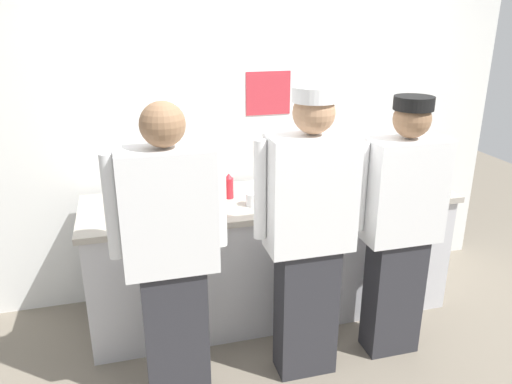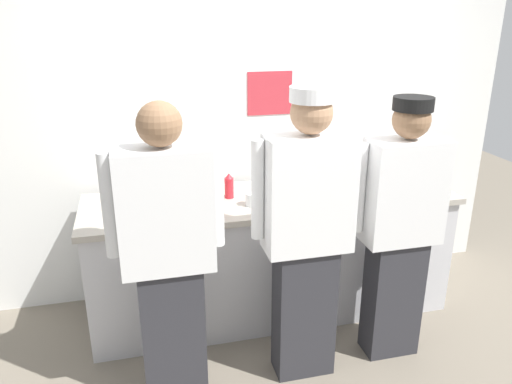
{
  "view_description": "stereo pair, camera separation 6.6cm",
  "coord_description": "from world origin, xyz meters",
  "px_view_note": "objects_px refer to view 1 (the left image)",
  "views": [
    {
      "loc": [
        -0.95,
        -2.7,
        2.12
      ],
      "look_at": [
        -0.12,
        0.35,
        0.96
      ],
      "focal_mm": 34.93,
      "sensor_mm": 36.0,
      "label": 1
    },
    {
      "loc": [
        -0.89,
        -2.72,
        2.12
      ],
      "look_at": [
        -0.12,
        0.35,
        0.96
      ],
      "focal_mm": 34.93,
      "sensor_mm": 36.0,
      "label": 2
    }
  ],
  "objects_px": {
    "chef_far_right": "(400,224)",
    "sheet_tray": "(345,189)",
    "squeeze_bottle_spare": "(271,192)",
    "deli_cup": "(252,199)",
    "plate_stack_rear": "(298,188)",
    "mixing_bowl_steel": "(392,179)",
    "squeeze_bottle_secondary": "(189,187)",
    "squeeze_bottle_primary": "(229,186)",
    "ramekin_red_sauce": "(148,213)",
    "chef_center": "(309,231)",
    "ramekin_yellow_sauce": "(299,198)",
    "plate_stack_front": "(165,195)",
    "chef_near_left": "(171,254)",
    "ramekin_orange_sauce": "(135,195)"
  },
  "relations": [
    {
      "from": "ramekin_yellow_sauce",
      "to": "squeeze_bottle_primary",
      "type": "bearing_deg",
      "value": 157.9
    },
    {
      "from": "chef_far_right",
      "to": "mixing_bowl_steel",
      "type": "bearing_deg",
      "value": 64.62
    },
    {
      "from": "chef_near_left",
      "to": "deli_cup",
      "type": "relative_size",
      "value": 19.04
    },
    {
      "from": "chef_far_right",
      "to": "plate_stack_rear",
      "type": "distance_m",
      "value": 0.81
    },
    {
      "from": "plate_stack_front",
      "to": "ramekin_yellow_sauce",
      "type": "relative_size",
      "value": 2.01
    },
    {
      "from": "plate_stack_front",
      "to": "sheet_tray",
      "type": "height_order",
      "value": "plate_stack_front"
    },
    {
      "from": "chef_near_left",
      "to": "mixing_bowl_steel",
      "type": "height_order",
      "value": "chef_near_left"
    },
    {
      "from": "chef_center",
      "to": "deli_cup",
      "type": "xyz_separation_m",
      "value": [
        -0.18,
        0.56,
        0.0
      ]
    },
    {
      "from": "plate_stack_rear",
      "to": "squeeze_bottle_primary",
      "type": "bearing_deg",
      "value": 179.24
    },
    {
      "from": "ramekin_orange_sauce",
      "to": "deli_cup",
      "type": "xyz_separation_m",
      "value": [
        0.75,
        -0.33,
        0.02
      ]
    },
    {
      "from": "squeeze_bottle_primary",
      "to": "ramekin_yellow_sauce",
      "type": "xyz_separation_m",
      "value": [
        0.45,
        -0.18,
        -0.06
      ]
    },
    {
      "from": "mixing_bowl_steel",
      "to": "ramekin_red_sauce",
      "type": "height_order",
      "value": "mixing_bowl_steel"
    },
    {
      "from": "chef_near_left",
      "to": "chef_center",
      "type": "xyz_separation_m",
      "value": [
        0.78,
        0.02,
        0.03
      ]
    },
    {
      "from": "mixing_bowl_steel",
      "to": "deli_cup",
      "type": "height_order",
      "value": "mixing_bowl_steel"
    },
    {
      "from": "mixing_bowl_steel",
      "to": "squeeze_bottle_primary",
      "type": "relative_size",
      "value": 1.7
    },
    {
      "from": "mixing_bowl_steel",
      "to": "chef_near_left",
      "type": "bearing_deg",
      "value": -157.38
    },
    {
      "from": "deli_cup",
      "to": "squeeze_bottle_spare",
      "type": "bearing_deg",
      "value": -10.19
    },
    {
      "from": "chef_far_right",
      "to": "sheet_tray",
      "type": "xyz_separation_m",
      "value": [
        -0.08,
        0.63,
        0.02
      ]
    },
    {
      "from": "squeeze_bottle_primary",
      "to": "plate_stack_front",
      "type": "bearing_deg",
      "value": 170.21
    },
    {
      "from": "plate_stack_rear",
      "to": "squeeze_bottle_secondary",
      "type": "bearing_deg",
      "value": 175.54
    },
    {
      "from": "chef_center",
      "to": "mixing_bowl_steel",
      "type": "xyz_separation_m",
      "value": [
        0.92,
        0.69,
        0.01
      ]
    },
    {
      "from": "chef_center",
      "to": "plate_stack_rear",
      "type": "height_order",
      "value": "chef_center"
    },
    {
      "from": "chef_far_right",
      "to": "sheet_tray",
      "type": "relative_size",
      "value": 3.81
    },
    {
      "from": "squeeze_bottle_spare",
      "to": "deli_cup",
      "type": "relative_size",
      "value": 2.17
    },
    {
      "from": "mixing_bowl_steel",
      "to": "squeeze_bottle_primary",
      "type": "xyz_separation_m",
      "value": [
        -1.22,
        0.05,
        0.03
      ]
    },
    {
      "from": "plate_stack_rear",
      "to": "mixing_bowl_steel",
      "type": "bearing_deg",
      "value": -3.84
    },
    {
      "from": "sheet_tray",
      "to": "plate_stack_rear",
      "type": "bearing_deg",
      "value": 168.58
    },
    {
      "from": "chef_far_right",
      "to": "squeeze_bottle_secondary",
      "type": "relative_size",
      "value": 8.9
    },
    {
      "from": "sheet_tray",
      "to": "squeeze_bottle_secondary",
      "type": "distance_m",
      "value": 1.11
    },
    {
      "from": "chef_far_right",
      "to": "ramekin_yellow_sauce",
      "type": "xyz_separation_m",
      "value": [
        -0.47,
        0.52,
        0.03
      ]
    },
    {
      "from": "squeeze_bottle_primary",
      "to": "ramekin_red_sauce",
      "type": "relative_size",
      "value": 2.13
    },
    {
      "from": "ramekin_orange_sauce",
      "to": "mixing_bowl_steel",
      "type": "bearing_deg",
      "value": -6.39
    },
    {
      "from": "plate_stack_rear",
      "to": "sheet_tray",
      "type": "xyz_separation_m",
      "value": [
        0.33,
        -0.07,
        -0.01
      ]
    },
    {
      "from": "plate_stack_front",
      "to": "chef_far_right",
      "type": "bearing_deg",
      "value": -29.97
    },
    {
      "from": "chef_center",
      "to": "mixing_bowl_steel",
      "type": "bearing_deg",
      "value": 36.9
    },
    {
      "from": "mixing_bowl_steel",
      "to": "squeeze_bottle_primary",
      "type": "distance_m",
      "value": 1.22
    },
    {
      "from": "chef_center",
      "to": "plate_stack_rear",
      "type": "bearing_deg",
      "value": 74.85
    },
    {
      "from": "plate_stack_front",
      "to": "ramekin_orange_sauce",
      "type": "relative_size",
      "value": 2.42
    },
    {
      "from": "squeeze_bottle_spare",
      "to": "deli_cup",
      "type": "distance_m",
      "value": 0.14
    },
    {
      "from": "squeeze_bottle_primary",
      "to": "deli_cup",
      "type": "bearing_deg",
      "value": -56.64
    },
    {
      "from": "chef_center",
      "to": "squeeze_bottle_secondary",
      "type": "distance_m",
      "value": 0.98
    },
    {
      "from": "squeeze_bottle_spare",
      "to": "ramekin_orange_sauce",
      "type": "xyz_separation_m",
      "value": [
        -0.87,
        0.35,
        -0.07
      ]
    },
    {
      "from": "mixing_bowl_steel",
      "to": "ramekin_red_sauce",
      "type": "bearing_deg",
      "value": -175.86
    },
    {
      "from": "sheet_tray",
      "to": "squeeze_bottle_secondary",
      "type": "bearing_deg",
      "value": 173.42
    },
    {
      "from": "chef_center",
      "to": "ramekin_yellow_sauce",
      "type": "bearing_deg",
      "value": 75.61
    },
    {
      "from": "chef_center",
      "to": "squeeze_bottle_spare",
      "type": "distance_m",
      "value": 0.55
    },
    {
      "from": "chef_far_right",
      "to": "squeeze_bottle_secondary",
      "type": "height_order",
      "value": "chef_far_right"
    },
    {
      "from": "chef_center",
      "to": "chef_far_right",
      "type": "height_order",
      "value": "chef_center"
    },
    {
      "from": "mixing_bowl_steel",
      "to": "ramekin_yellow_sauce",
      "type": "relative_size",
      "value": 2.95
    },
    {
      "from": "plate_stack_rear",
      "to": "ramekin_orange_sauce",
      "type": "height_order",
      "value": "same"
    }
  ]
}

